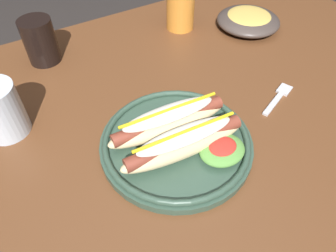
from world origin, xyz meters
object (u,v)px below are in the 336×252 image
(hot_dog_plate, at_px, (178,138))
(fork, at_px, (279,97))
(soda_cup, at_px, (40,41))
(extra_cup, at_px, (180,9))
(side_bowl, at_px, (248,20))

(hot_dog_plate, bearing_deg, fork, 0.70)
(soda_cup, bearing_deg, extra_cup, -6.03)
(hot_dog_plate, xyz_separation_m, fork, (0.27, 0.00, -0.02))
(extra_cup, relative_size, side_bowl, 0.63)
(fork, bearing_deg, extra_cup, 71.73)
(soda_cup, distance_m, side_bowl, 0.56)
(fork, bearing_deg, side_bowl, 40.56)
(side_bowl, bearing_deg, fork, -117.75)
(hot_dog_plate, relative_size, extra_cup, 2.59)
(soda_cup, bearing_deg, fork, -45.83)
(fork, bearing_deg, soda_cup, 112.49)
(hot_dog_plate, distance_m, extra_cup, 0.45)
(hot_dog_plate, relative_size, side_bowl, 1.63)
(hot_dog_plate, height_order, soda_cup, soda_cup)
(hot_dog_plate, xyz_separation_m, side_bowl, (0.41, 0.27, -0.00))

